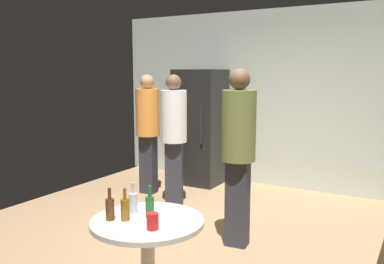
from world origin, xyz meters
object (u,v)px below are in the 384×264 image
at_px(beer_bottle_brown, 110,208).
at_px(person_in_orange_shirt, 148,124).
at_px(beer_bottle_clear, 133,202).
at_px(plastic_cup_red, 153,221).
at_px(beer_bottle_amber, 125,209).
at_px(person_in_olive_shirt, 238,144).
at_px(foreground_table, 148,234).
at_px(beer_bottle_green, 150,206).
at_px(refrigerator, 200,127).
at_px(person_in_white_shirt, 174,130).

bearing_deg(beer_bottle_brown, person_in_orange_shirt, 121.20).
bearing_deg(beer_bottle_clear, plastic_cup_red, -31.24).
xyz_separation_m(beer_bottle_brown, beer_bottle_clear, (0.06, 0.19, 0.00)).
distance_m(beer_bottle_brown, beer_bottle_clear, 0.20).
distance_m(beer_bottle_amber, plastic_cup_red, 0.27).
relative_size(plastic_cup_red, person_in_olive_shirt, 0.06).
distance_m(foreground_table, beer_bottle_amber, 0.24).
distance_m(beer_bottle_green, person_in_olive_shirt, 1.45).
xyz_separation_m(beer_bottle_amber, person_in_orange_shirt, (-1.72, 2.63, 0.19)).
bearing_deg(foreground_table, beer_bottle_brown, -148.33).
bearing_deg(beer_bottle_amber, person_in_olive_shirt, 83.95).
height_order(beer_bottle_green, plastic_cup_red, beer_bottle_green).
bearing_deg(refrigerator, person_in_olive_shirt, -52.33).
bearing_deg(beer_bottle_amber, person_in_orange_shirt, 123.15).
xyz_separation_m(beer_bottle_green, person_in_orange_shirt, (-1.83, 2.49, 0.19)).
xyz_separation_m(beer_bottle_clear, person_in_white_shirt, (-1.05, 2.20, 0.20)).
distance_m(beer_bottle_green, person_in_white_shirt, 2.52).
height_order(refrigerator, foreground_table, refrigerator).
xyz_separation_m(beer_bottle_amber, person_in_white_shirt, (-1.09, 2.34, 0.20)).
bearing_deg(beer_bottle_green, person_in_white_shirt, 118.59).
xyz_separation_m(plastic_cup_red, person_in_white_shirt, (-1.35, 2.39, 0.23)).
distance_m(refrigerator, beer_bottle_brown, 3.78).
bearing_deg(plastic_cup_red, person_in_white_shirt, 119.57).
bearing_deg(refrigerator, foreground_table, -66.86).
distance_m(beer_bottle_clear, plastic_cup_red, 0.36).
relative_size(beer_bottle_amber, person_in_white_shirt, 0.13).
bearing_deg(beer_bottle_brown, refrigerator, 109.25).
xyz_separation_m(person_in_olive_shirt, person_in_orange_shirt, (-1.88, 1.06, -0.04)).
height_order(refrigerator, person_in_olive_shirt, refrigerator).
relative_size(refrigerator, person_in_orange_shirt, 1.04).
relative_size(refrigerator, beer_bottle_green, 7.83).
height_order(beer_bottle_brown, beer_bottle_green, same).
xyz_separation_m(beer_bottle_brown, plastic_cup_red, (0.36, 0.00, -0.03)).
distance_m(beer_bottle_clear, person_in_white_shirt, 2.45).
height_order(beer_bottle_brown, plastic_cup_red, beer_bottle_brown).
bearing_deg(foreground_table, beer_bottle_clear, 162.09).
height_order(refrigerator, person_in_white_shirt, refrigerator).
height_order(plastic_cup_red, person_in_orange_shirt, person_in_orange_shirt).
height_order(refrigerator, person_in_orange_shirt, refrigerator).
bearing_deg(person_in_olive_shirt, person_in_orange_shirt, -125.87).
bearing_deg(person_in_olive_shirt, beer_bottle_green, -8.58).
relative_size(plastic_cup_red, person_in_white_shirt, 0.06).
height_order(foreground_table, beer_bottle_amber, beer_bottle_amber).
distance_m(foreground_table, beer_bottle_green, 0.20).
xyz_separation_m(foreground_table, beer_bottle_brown, (-0.22, -0.14, 0.19)).
relative_size(beer_bottle_clear, person_in_orange_shirt, 0.13).
relative_size(beer_bottle_green, person_in_olive_shirt, 0.13).
distance_m(plastic_cup_red, person_in_orange_shirt, 3.34).
xyz_separation_m(beer_bottle_clear, person_in_orange_shirt, (-1.68, 2.49, 0.19)).
bearing_deg(refrigerator, beer_bottle_green, -66.74).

